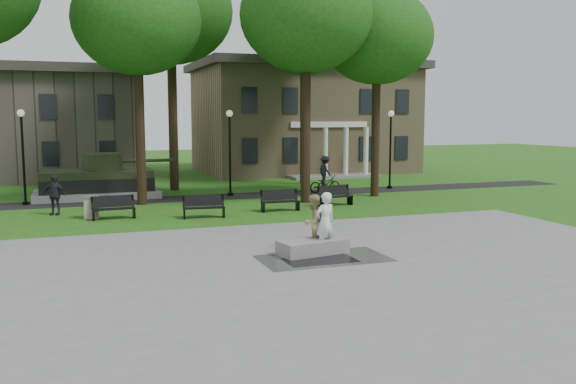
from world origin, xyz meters
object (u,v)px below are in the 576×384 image
object	(u,v)px
friend_watching	(313,223)
trash_bin	(91,207)
concrete_block	(313,247)
cyclist	(325,178)
skateboarder	(325,222)
park_bench_0	(113,207)

from	to	relation	value
friend_watching	trash_bin	bearing A→B (deg)	-87.24
friend_watching	trash_bin	size ratio (longest dim) A/B	1.93
concrete_block	trash_bin	bearing A→B (deg)	123.70
cyclist	skateboarder	bearing A→B (deg)	151.69
concrete_block	skateboarder	bearing A→B (deg)	3.86
concrete_block	friend_watching	xyz separation A→B (m)	(0.19, 0.43, 0.70)
friend_watching	cyclist	world-z (taller)	cyclist
concrete_block	skateboarder	xyz separation A→B (m)	(0.44, 0.03, 0.76)
skateboarder	park_bench_0	bearing A→B (deg)	-70.75
trash_bin	concrete_block	bearing A→B (deg)	-56.30
skateboarder	concrete_block	bearing A→B (deg)	-10.09
cyclist	friend_watching	bearing A→B (deg)	150.25
skateboarder	cyclist	size ratio (longest dim) A/B	0.92
park_bench_0	trash_bin	xyz separation A→B (m)	(-0.90, 0.48, -0.04)
concrete_block	friend_watching	distance (m)	0.84
friend_watching	trash_bin	xyz separation A→B (m)	(-6.62, 9.23, -0.46)
park_bench_0	friend_watching	bearing A→B (deg)	-60.80
concrete_block	skateboarder	distance (m)	0.88
concrete_block	park_bench_0	world-z (taller)	park_bench_0
friend_watching	trash_bin	world-z (taller)	friend_watching
park_bench_0	trash_bin	bearing A→B (deg)	147.65
skateboarder	park_bench_0	distance (m)	10.94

